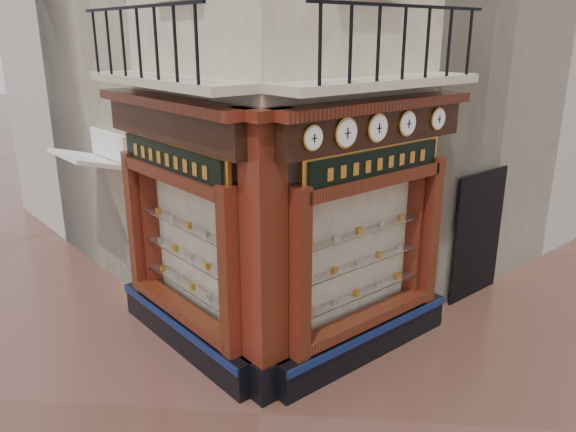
# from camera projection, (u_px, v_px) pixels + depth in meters

# --- Properties ---
(ground) EXTENTS (80.00, 80.00, 0.00)m
(ground) POSITION_uv_depth(u_px,v_px,m) (261.00, 414.00, 7.47)
(ground) COLOR brown
(ground) RESTS_ON ground
(neighbour_left) EXTENTS (11.31, 11.31, 11.00)m
(neighbour_left) POSITION_uv_depth(u_px,v_px,m) (206.00, 6.00, 14.16)
(neighbour_left) COLOR beige
(neighbour_left) RESTS_ON ground
(neighbour_right) EXTENTS (11.31, 11.31, 11.00)m
(neighbour_right) POSITION_uv_depth(u_px,v_px,m) (405.00, 5.00, 13.75)
(neighbour_right) COLOR beige
(neighbour_right) RESTS_ON ground
(shopfront_left) EXTENTS (2.86, 2.86, 3.98)m
(shopfront_left) POSITION_uv_depth(u_px,v_px,m) (181.00, 232.00, 8.46)
(shopfront_left) COLOR black
(shopfront_left) RESTS_ON ground
(shopfront_right) EXTENTS (2.86, 2.86, 3.98)m
(shopfront_right) POSITION_uv_depth(u_px,v_px,m) (368.00, 237.00, 8.23)
(shopfront_right) COLOR black
(shopfront_right) RESTS_ON ground
(corner_pilaster) EXTENTS (0.85, 0.85, 3.98)m
(corner_pilaster) POSITION_uv_depth(u_px,v_px,m) (264.00, 264.00, 7.34)
(corner_pilaster) COLOR black
(corner_pilaster) RESTS_ON ground
(balcony) EXTENTS (5.94, 2.97, 1.03)m
(balcony) POSITION_uv_depth(u_px,v_px,m) (271.00, 81.00, 7.58)
(balcony) COLOR beige
(balcony) RESTS_ON ground
(clock_a) EXTENTS (0.26, 0.26, 0.32)m
(clock_a) POSITION_uv_depth(u_px,v_px,m) (313.00, 138.00, 6.78)
(clock_a) COLOR gold
(clock_a) RESTS_ON ground
(clock_b) EXTENTS (0.32, 0.32, 0.40)m
(clock_b) POSITION_uv_depth(u_px,v_px,m) (346.00, 133.00, 7.13)
(clock_b) COLOR gold
(clock_b) RESTS_ON ground
(clock_c) EXTENTS (0.31, 0.31, 0.39)m
(clock_c) POSITION_uv_depth(u_px,v_px,m) (377.00, 128.00, 7.50)
(clock_c) COLOR gold
(clock_c) RESTS_ON ground
(clock_d) EXTENTS (0.29, 0.29, 0.36)m
(clock_d) POSITION_uv_depth(u_px,v_px,m) (407.00, 123.00, 7.88)
(clock_d) COLOR gold
(clock_d) RESTS_ON ground
(clock_e) EXTENTS (0.27, 0.27, 0.33)m
(clock_e) POSITION_uv_depth(u_px,v_px,m) (438.00, 119.00, 8.32)
(clock_e) COLOR gold
(clock_e) RESTS_ON ground
(awning) EXTENTS (1.67, 1.67, 0.31)m
(awning) POSITION_uv_depth(u_px,v_px,m) (101.00, 291.00, 11.02)
(awning) COLOR white
(awning) RESTS_ON ground
(signboard_left) EXTENTS (2.11, 2.11, 0.57)m
(signboard_left) POSITION_uv_depth(u_px,v_px,m) (171.00, 159.00, 8.07)
(signboard_left) COLOR gold
(signboard_left) RESTS_ON ground
(signboard_right) EXTENTS (2.00, 2.00, 0.53)m
(signboard_right) POSITION_uv_depth(u_px,v_px,m) (376.00, 163.00, 7.83)
(signboard_right) COLOR gold
(signboard_right) RESTS_ON ground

